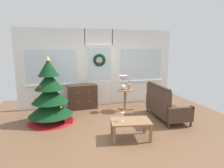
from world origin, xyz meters
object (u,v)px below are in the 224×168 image
Objects in this scene: settee_sofa at (164,105)px; table_lamp at (123,80)px; side_table at (125,96)px; gift_box at (68,119)px; dresser_cabinet at (83,97)px; christmas_tree at (50,98)px; coffee_table at (131,123)px; flower_vase at (129,86)px; wine_glass at (123,115)px.

settee_sofa is 1.42m from table_lamp.
gift_box is (-1.76, -0.57, -0.38)m from side_table.
table_lamp is at bearing -24.15° from dresser_cabinet.
table_lamp is at bearing 10.90° from christmas_tree.
christmas_tree reaches higher than gift_box.
flower_vase is at bearing 71.48° from coffee_table.
settee_sofa is at bearing -49.79° from flower_vase.
christmas_tree reaches higher than wine_glass.
christmas_tree is 2.59× the size of side_table.
table_lamp is at bearing 77.03° from coffee_table.
settee_sofa reaches higher than gift_box.
coffee_table is (1.71, -1.44, -0.32)m from christmas_tree.
dresser_cabinet is at bearing 45.25° from christmas_tree.
dresser_cabinet is at bearing 66.40° from gift_box.
table_lamp reaches higher than gift_box.
side_table is at bearing -24.65° from dresser_cabinet.
settee_sofa is 2.61m from gift_box.
table_lamp reaches higher than settee_sofa.
table_lamp is at bearing 146.31° from side_table.
coffee_table is (-0.59, -1.75, -0.44)m from flower_vase.
dresser_cabinet is at bearing 144.36° from settee_sofa.
dresser_cabinet is at bearing 154.86° from flower_vase.
christmas_tree is at bearing -134.75° from dresser_cabinet.
side_table is 1.53× the size of table_lamp.
wine_glass is (-0.60, -1.84, -0.41)m from table_lamp.
side_table is (-0.82, 0.91, 0.10)m from settee_sofa.
christmas_tree is 1.36m from dresser_cabinet.
dresser_cabinet is at bearing 155.85° from table_lamp.
flower_vase is 0.38× the size of coffee_table.
dresser_cabinet is 2.46m from wine_glass.
settee_sofa reaches higher than side_table.
table_lamp is at bearing 71.87° from wine_glass.
coffee_table is (-0.49, -1.81, -0.13)m from side_table.
gift_box is at bearing 172.54° from settee_sofa.
flower_vase is (1.35, -0.64, 0.40)m from dresser_cabinet.
dresser_cabinet is (0.94, 0.95, -0.27)m from christmas_tree.
settee_sofa is 4.26× the size of flower_vase.
christmas_tree is 1.92× the size of coffee_table.
gift_box is at bearing -160.09° from table_lamp.
wine_glass is at bearing -110.20° from side_table.
settee_sofa is 1.19m from flower_vase.
flower_vase is at bearing 7.72° from christmas_tree.
christmas_tree is at bearing 169.81° from settee_sofa.
dresser_cabinet is 1.55m from flower_vase.
christmas_tree reaches higher than coffee_table.
flower_vase is (-0.72, 0.85, 0.42)m from settee_sofa.
wine_glass is at bearing -113.65° from flower_vase.
table_lamp is 0.25m from flower_vase.
gift_box is at bearing 135.87° from coffee_table.
settee_sofa is at bearing -47.24° from table_lamp.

